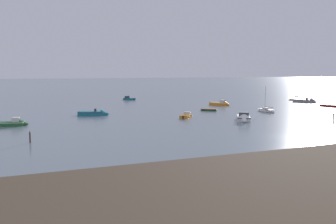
% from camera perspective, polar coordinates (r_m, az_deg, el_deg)
% --- Properties ---
extents(ground_plane, '(800.00, 800.00, 0.00)m').
position_cam_1_polar(ground_plane, '(50.84, 17.56, -3.64)').
color(ground_plane, slate).
extents(sailboat_moored_1, '(1.61, 5.03, 5.62)m').
position_cam_1_polar(sailboat_moored_1, '(80.67, 14.73, 0.20)').
color(sailboat_moored_1, white).
rests_on(sailboat_moored_1, ground).
extents(motorboat_moored_0, '(6.23, 3.92, 2.02)m').
position_cam_1_polar(motorboat_moored_0, '(73.29, -10.87, -0.27)').
color(motorboat_moored_0, '#197084').
rests_on(motorboat_moored_0, ground).
extents(motorboat_moored_1, '(4.92, 6.25, 2.30)m').
position_cam_1_polar(motorboat_moored_1, '(65.04, 11.45, -1.04)').
color(motorboat_moored_1, white).
rests_on(motorboat_moored_1, ground).
extents(rowboat_moored_0, '(3.99, 3.68, 0.64)m').
position_cam_1_polar(rowboat_moored_0, '(115.88, 18.35, 1.84)').
color(rowboat_moored_0, gold).
rests_on(rowboat_moored_0, ground).
extents(rowboat_moored_1, '(2.43, 3.14, 0.48)m').
position_cam_1_polar(rowboat_moored_1, '(133.92, 19.00, 2.35)').
color(rowboat_moored_1, black).
rests_on(rowboat_moored_1, ground).
extents(motorboat_moored_3, '(5.36, 2.61, 1.95)m').
position_cam_1_polar(motorboat_moored_3, '(62.99, -22.36, -1.68)').
color(motorboat_moored_3, '#23602D').
rests_on(motorboat_moored_3, ground).
extents(rowboat_moored_3, '(3.14, 4.85, 0.72)m').
position_cam_1_polar(rowboat_moored_3, '(97.53, 23.25, 0.89)').
color(rowboat_moored_3, red).
rests_on(rowboat_moored_3, ground).
extents(motorboat_moored_4, '(3.77, 3.98, 1.55)m').
position_cam_1_polar(motorboat_moored_4, '(69.03, 2.88, -0.60)').
color(motorboat_moored_4, orange).
rests_on(motorboat_moored_4, ground).
extents(motorboat_moored_5, '(4.32, 6.81, 2.21)m').
position_cam_1_polar(motorboat_moored_5, '(107.87, 20.48, 1.52)').
color(motorboat_moored_5, gray).
rests_on(motorboat_moored_5, ground).
extents(motorboat_moored_6, '(3.44, 4.45, 1.63)m').
position_cam_1_polar(motorboat_moored_6, '(111.72, -6.17, 2.01)').
color(motorboat_moored_6, '#197084').
rests_on(motorboat_moored_6, ground).
extents(rowboat_moored_4, '(3.59, 3.22, 0.57)m').
position_cam_1_polar(rowboat_moored_4, '(80.73, 6.22, 0.31)').
color(rowboat_moored_4, '#23602D').
rests_on(rowboat_moored_4, ground).
extents(motorboat_moored_7, '(4.48, 5.41, 2.01)m').
position_cam_1_polar(motorboat_moored_7, '(93.94, 8.19, 1.21)').
color(motorboat_moored_7, orange).
rests_on(motorboat_moored_7, ground).
extents(mooring_post_near, '(0.22, 0.22, 1.55)m').
position_cam_1_polar(mooring_post_near, '(47.26, -20.28, -3.64)').
color(mooring_post_near, '#493323').
rests_on(mooring_post_near, ground).
extents(mooring_post_left, '(0.22, 0.22, 1.55)m').
position_cam_1_polar(mooring_post_left, '(68.81, 23.88, -0.79)').
color(mooring_post_left, '#4E3323').
rests_on(mooring_post_left, ground).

